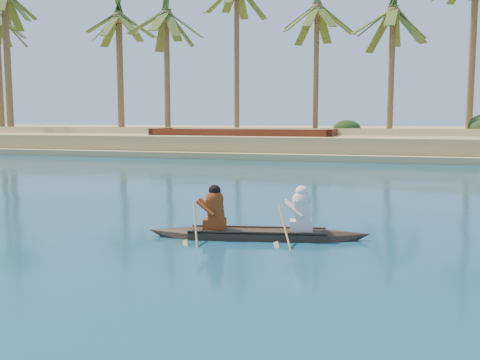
% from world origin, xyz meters
% --- Properties ---
extents(sandy_embankment, '(150.00, 51.00, 1.50)m').
position_xyz_m(sandy_embankment, '(0.00, 46.89, 0.53)').
color(sandy_embankment, tan).
rests_on(sandy_embankment, ground).
extents(palm_grove, '(110.00, 14.00, 16.00)m').
position_xyz_m(palm_grove, '(0.00, 35.00, 8.00)').
color(palm_grove, '#425F21').
rests_on(palm_grove, ground).
extents(shrub_cluster, '(100.00, 6.00, 2.40)m').
position_xyz_m(shrub_cluster, '(0.00, 31.50, 1.20)').
color(shrub_cluster, '#1E3312').
rests_on(shrub_cluster, ground).
extents(canoe, '(4.60, 1.44, 1.26)m').
position_xyz_m(canoe, '(6.61, 2.37, 0.24)').
color(canoe, '#31251B').
rests_on(canoe, ground).
extents(barge_mid, '(12.32, 4.21, 2.05)m').
position_xyz_m(barge_mid, '(-0.55, 27.00, 0.72)').
color(barge_mid, maroon).
rests_on(barge_mid, ground).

